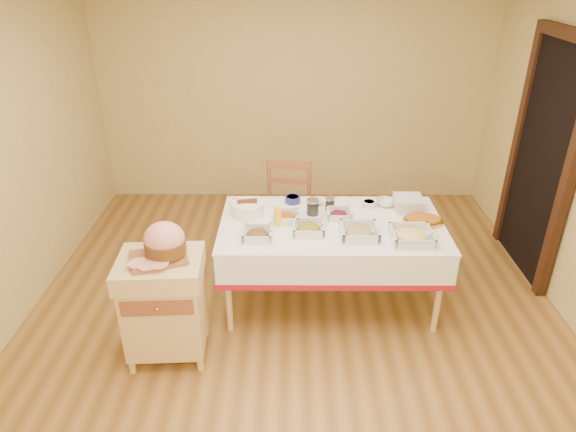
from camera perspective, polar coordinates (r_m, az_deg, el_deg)
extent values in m
plane|color=olive|center=(4.35, 0.75, -11.52)|extent=(5.00, 5.00, 0.00)
plane|color=tan|center=(6.06, 0.67, 13.64)|extent=(4.50, 0.00, 4.50)
cube|color=black|center=(5.13, 26.40, 5.28)|extent=(0.06, 0.90, 2.10)
cube|color=#331A10|center=(4.71, 28.57, 2.96)|extent=(0.08, 0.10, 2.10)
cube|color=#331A10|center=(5.54, 24.18, 7.25)|extent=(0.08, 0.10, 2.10)
cube|color=#331A10|center=(4.87, 28.94, 17.32)|extent=(0.08, 1.10, 0.10)
cube|color=#E3C27D|center=(4.21, 4.87, -1.12)|extent=(1.80, 1.00, 0.04)
cylinder|color=#E3C27D|center=(4.07, -6.64, -8.57)|extent=(0.05, 0.05, 0.71)
cylinder|color=#E3C27D|center=(4.77, -5.55, -2.67)|extent=(0.05, 0.05, 0.71)
cylinder|color=#E3C27D|center=(4.20, 16.42, -8.35)|extent=(0.05, 0.05, 0.71)
cylinder|color=#E3C27D|center=(4.88, 13.99, -2.66)|extent=(0.05, 0.05, 0.71)
cube|color=white|center=(4.20, 4.88, -0.82)|extent=(1.82, 1.02, 0.01)
cube|color=#E3C27D|center=(3.91, -13.44, -10.19)|extent=(0.57, 0.48, 0.59)
cube|color=#E3C27D|center=(3.71, -14.05, -5.66)|extent=(0.61, 0.52, 0.15)
cube|color=brown|center=(3.62, -14.56, -9.92)|extent=(0.49, 0.04, 0.12)
sphere|color=gold|center=(3.61, -14.60, -10.01)|extent=(0.03, 0.03, 0.03)
cylinder|color=#E3C27D|center=(4.05, -17.02, -15.57)|extent=(0.05, 0.05, 0.10)
cylinder|color=#E3C27D|center=(4.33, -15.61, -12.10)|extent=(0.05, 0.05, 0.10)
cylinder|color=#E3C27D|center=(3.94, -9.91, -16.04)|extent=(0.05, 0.05, 0.10)
cylinder|color=#E3C27D|center=(4.23, -9.05, -12.42)|extent=(0.05, 0.05, 0.10)
cube|color=brown|center=(4.85, -0.17, -0.08)|extent=(0.50, 0.48, 0.03)
cylinder|color=brown|center=(4.83, -2.74, -3.70)|extent=(0.04, 0.04, 0.48)
cylinder|color=brown|center=(5.16, -2.02, -1.52)|extent=(0.04, 0.04, 0.48)
cylinder|color=brown|center=(4.79, 1.83, -4.00)|extent=(0.04, 0.04, 0.48)
cylinder|color=brown|center=(5.12, 2.25, -1.78)|extent=(0.04, 0.04, 0.48)
cylinder|color=brown|center=(4.94, -2.11, 3.56)|extent=(0.04, 0.04, 0.52)
cylinder|color=brown|center=(4.90, 2.36, 3.33)|extent=(0.04, 0.04, 0.52)
cube|color=brown|center=(4.83, 0.12, 5.78)|extent=(0.41, 0.08, 0.10)
cube|color=brown|center=(3.66, -14.20, -4.54)|extent=(0.37, 0.30, 0.02)
ellipsoid|color=pink|center=(3.62, -13.58, -2.44)|extent=(0.28, 0.25, 0.24)
cylinder|color=brown|center=(3.65, -13.47, -3.34)|extent=(0.28, 0.28, 0.09)
cube|color=silver|center=(3.54, -15.51, -5.55)|extent=(0.24, 0.11, 0.00)
cylinder|color=silver|center=(3.63, -15.55, -4.61)|extent=(0.27, 0.08, 0.01)
cube|color=silver|center=(3.97, -3.41, -2.31)|extent=(0.22, 0.22, 0.01)
ellipsoid|color=maroon|center=(3.96, -3.42, -2.03)|extent=(0.17, 0.17, 0.06)
cylinder|color=silver|center=(3.94, -2.73, -2.15)|extent=(0.13, 0.01, 0.10)
cube|color=silver|center=(4.05, 2.28, -1.65)|extent=(0.24, 0.24, 0.01)
ellipsoid|color=#B97617|center=(4.04, 2.29, -1.36)|extent=(0.19, 0.19, 0.06)
cylinder|color=silver|center=(4.02, 3.06, -1.50)|extent=(0.14, 0.01, 0.10)
cube|color=silver|center=(4.02, 7.92, -2.13)|extent=(0.29, 0.29, 0.02)
ellipsoid|color=tan|center=(4.01, 7.94, -1.79)|extent=(0.22, 0.22, 0.08)
cylinder|color=silver|center=(3.99, 8.89, -1.95)|extent=(0.16, 0.01, 0.12)
cube|color=silver|center=(4.04, 13.54, -2.51)|extent=(0.31, 0.31, 0.02)
ellipsoid|color=#E7CD6E|center=(4.03, 13.59, -2.15)|extent=(0.24, 0.24, 0.08)
cylinder|color=silver|center=(4.02, 14.63, -2.34)|extent=(0.16, 0.01, 0.12)
cube|color=silver|center=(4.22, -0.18, -0.41)|extent=(0.21, 0.21, 0.01)
ellipsoid|color=#B9480D|center=(4.21, -0.19, -0.16)|extent=(0.16, 0.16, 0.06)
cylinder|color=silver|center=(4.18, 0.44, -0.23)|extent=(0.14, 0.01, 0.10)
cube|color=silver|center=(4.28, 5.70, -0.09)|extent=(0.20, 0.20, 0.01)
ellipsoid|color=maroon|center=(4.27, 5.71, 0.15)|extent=(0.15, 0.15, 0.05)
cylinder|color=silver|center=(4.26, 6.32, 0.09)|extent=(0.13, 0.01, 0.10)
cylinder|color=silver|center=(4.48, -5.57, 1.50)|extent=(0.11, 0.11, 0.05)
cylinder|color=black|center=(4.48, -5.58, 1.68)|extent=(0.09, 0.09, 0.02)
cylinder|color=navy|center=(4.51, 0.52, 1.86)|extent=(0.14, 0.14, 0.06)
cylinder|color=maroon|center=(4.51, 0.52, 2.07)|extent=(0.11, 0.11, 0.02)
cylinder|color=silver|center=(4.48, 8.99, 1.30)|extent=(0.11, 0.11, 0.06)
cylinder|color=#B9480D|center=(4.47, 9.00, 1.51)|extent=(0.09, 0.09, 0.02)
imported|color=silver|center=(4.50, 3.01, 1.58)|extent=(0.17, 0.17, 0.03)
imported|color=silver|center=(4.54, 10.82, 1.48)|extent=(0.22, 0.22, 0.05)
cylinder|color=silver|center=(4.30, 2.76, 0.94)|extent=(0.10, 0.10, 0.12)
cylinder|color=silver|center=(4.27, 2.78, 1.75)|extent=(0.11, 0.11, 0.01)
cylinder|color=black|center=(4.31, 2.76, 0.74)|extent=(0.08, 0.08, 0.09)
cylinder|color=silver|center=(4.40, 4.68, 1.37)|extent=(0.08, 0.08, 0.10)
cylinder|color=silver|center=(4.38, 4.70, 2.00)|extent=(0.08, 0.08, 0.01)
cylinder|color=black|center=(4.41, 4.67, 1.21)|extent=(0.07, 0.07, 0.07)
cylinder|color=yellow|center=(4.11, -1.12, -0.16)|extent=(0.06, 0.06, 0.15)
cone|color=yellow|center=(4.07, -1.13, 0.98)|extent=(0.04, 0.04, 0.04)
cylinder|color=white|center=(4.32, -4.52, 0.86)|extent=(0.28, 0.28, 0.10)
cube|color=silver|center=(4.52, 13.13, 0.81)|extent=(0.23, 0.23, 0.01)
cube|color=silver|center=(4.51, 13.15, 0.97)|extent=(0.23, 0.23, 0.01)
cube|color=silver|center=(4.51, 13.17, 1.14)|extent=(0.23, 0.23, 0.01)
cube|color=silver|center=(4.50, 13.19, 1.31)|extent=(0.23, 0.23, 0.01)
cube|color=silver|center=(4.49, 13.21, 1.48)|extent=(0.23, 0.23, 0.01)
cube|color=silver|center=(4.49, 13.23, 1.64)|extent=(0.23, 0.23, 0.01)
cube|color=silver|center=(4.48, 13.25, 1.81)|extent=(0.23, 0.23, 0.01)
cube|color=silver|center=(4.48, 13.27, 1.98)|extent=(0.23, 0.23, 0.01)
ellipsoid|color=gold|center=(4.32, 14.77, -0.54)|extent=(0.33, 0.24, 0.03)
ellipsoid|color=#B16013|center=(4.32, 14.79, -0.41)|extent=(0.28, 0.20, 0.03)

